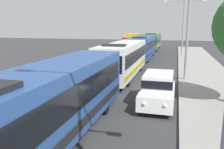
# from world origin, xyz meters

# --- Properties ---
(bus_lead) EXTENTS (2.58, 11.80, 3.21)m
(bus_lead) POSITION_xyz_m (-1.30, 9.85, 1.69)
(bus_lead) COLOR #284C8C
(bus_lead) RESTS_ON ground_plane
(bus_second_in_line) EXTENTS (2.58, 11.07, 3.21)m
(bus_second_in_line) POSITION_xyz_m (-1.30, 22.47, 1.69)
(bus_second_in_line) COLOR silver
(bus_second_in_line) RESTS_ON ground_plane
(bus_middle) EXTENTS (2.58, 11.86, 3.21)m
(bus_middle) POSITION_xyz_m (-1.30, 35.07, 1.69)
(bus_middle) COLOR #284C8C
(bus_middle) RESTS_ON ground_plane
(bus_fourth_in_line) EXTENTS (2.58, 10.58, 3.21)m
(bus_fourth_in_line) POSITION_xyz_m (-1.30, 48.16, 1.69)
(bus_fourth_in_line) COLOR #33724C
(bus_fourth_in_line) RESTS_ON ground_plane
(white_suv) EXTENTS (1.86, 4.66, 1.90)m
(white_suv) POSITION_xyz_m (2.40, 15.24, 1.03)
(white_suv) COLOR white
(white_suv) RESTS_ON ground_plane
(box_truck_oncoming) EXTENTS (2.35, 7.20, 3.15)m
(box_truck_oncoming) POSITION_xyz_m (-4.60, 44.63, 1.70)
(box_truck_oncoming) COLOR maroon
(box_truck_oncoming) RESTS_ON ground_plane
(streetlamp_mid) EXTENTS (6.50, 0.28, 8.32)m
(streetlamp_mid) POSITION_xyz_m (4.10, 22.07, 5.28)
(streetlamp_mid) COLOR gray
(streetlamp_mid) RESTS_ON sidewalk
(streetlamp_far) EXTENTS (6.02, 0.28, 8.22)m
(streetlamp_far) POSITION_xyz_m (4.10, 38.91, 5.20)
(streetlamp_far) COLOR gray
(streetlamp_far) RESTS_ON sidewalk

